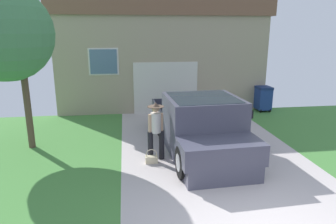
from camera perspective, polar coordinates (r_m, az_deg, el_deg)
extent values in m
cube|color=#BBB1AE|center=(9.61, 7.16, -6.75)|extent=(5.20, 9.00, 0.06)
cube|color=#464758|center=(9.59, 5.22, -5.21)|extent=(2.10, 5.36, 0.42)
cube|color=#464758|center=(8.77, 6.45, -1.35)|extent=(2.10, 2.06, 1.27)
cube|color=#1E2833|center=(8.67, 6.52, 1.05)|extent=(1.86, 1.89, 0.53)
cube|color=#464758|center=(7.54, 9.72, -7.20)|extent=(2.06, 1.13, 0.53)
cube|color=black|center=(10.90, 3.11, -1.36)|extent=(2.12, 2.37, 0.06)
cube|color=#464758|center=(11.10, 8.03, 0.18)|extent=(0.17, 2.27, 0.57)
cube|color=#464758|center=(10.64, -1.99, -0.32)|extent=(0.17, 2.27, 0.57)
cube|color=#464758|center=(11.87, 1.86, 1.29)|extent=(2.02, 0.15, 0.57)
cube|color=black|center=(8.47, 15.05, -0.39)|extent=(0.11, 0.18, 0.20)
cylinder|color=black|center=(8.11, 15.12, -8.08)|extent=(0.30, 0.81, 0.80)
cylinder|color=#9E9EA3|center=(8.11, 15.12, -8.08)|extent=(0.30, 0.45, 0.44)
cylinder|color=black|center=(7.55, 2.86, -9.33)|extent=(0.30, 0.81, 0.80)
cylinder|color=#9E9EA3|center=(7.55, 2.86, -9.33)|extent=(0.30, 0.45, 0.44)
cylinder|color=black|center=(10.94, 7.85, -1.69)|extent=(0.30, 0.81, 0.80)
cylinder|color=#9E9EA3|center=(10.94, 7.85, -1.69)|extent=(0.30, 0.45, 0.44)
cylinder|color=black|center=(10.53, -1.25, -2.22)|extent=(0.30, 0.81, 0.80)
cylinder|color=#9E9EA3|center=(10.53, -1.25, -2.22)|extent=(0.30, 0.45, 0.44)
cylinder|color=black|center=(8.51, -3.28, -6.36)|extent=(0.15, 0.15, 0.83)
cylinder|color=black|center=(8.60, -1.21, -6.11)|extent=(0.15, 0.15, 0.83)
cylinder|color=silver|center=(8.34, -2.29, -1.99)|extent=(0.28, 0.28, 0.55)
cylinder|color=tan|center=(8.30, -3.39, -2.30)|extent=(0.09, 0.09, 0.56)
cylinder|color=tan|center=(8.39, -1.19, -2.07)|extent=(0.09, 0.09, 0.56)
sphere|color=tan|center=(8.23, -2.32, 0.70)|extent=(0.21, 0.21, 0.21)
cylinder|color=brown|center=(8.22, -2.32, 1.02)|extent=(0.45, 0.45, 0.01)
cone|color=brown|center=(8.20, -2.32, 1.41)|extent=(0.22, 0.22, 0.12)
cube|color=beige|center=(8.46, -3.09, -8.82)|extent=(0.33, 0.18, 0.19)
torus|color=beige|center=(8.40, -3.10, -7.91)|extent=(0.30, 0.02, 0.30)
cube|color=tan|center=(15.99, -1.89, 9.71)|extent=(9.20, 5.66, 4.12)
cube|color=brown|center=(15.96, -1.97, 18.72)|extent=(9.56, 5.89, 0.90)
cube|color=silver|center=(13.30, -0.44, 4.53)|extent=(2.77, 0.06, 2.21)
cube|color=slate|center=(13.06, -11.91, 9.15)|extent=(1.10, 0.05, 1.00)
cube|color=silver|center=(13.07, -11.91, 9.16)|extent=(1.23, 0.02, 1.12)
cylinder|color=brown|center=(10.14, -24.55, -0.22)|extent=(0.20, 0.20, 2.17)
sphere|color=#47844F|center=(9.71, -27.12, 12.02)|extent=(2.16, 2.16, 2.16)
sphere|color=#47844F|center=(9.80, -28.16, 12.77)|extent=(2.66, 2.66, 2.66)
cube|color=navy|center=(14.36, 17.28, 2.35)|extent=(0.58, 0.68, 0.91)
cube|color=navy|center=(14.26, 17.44, 4.34)|extent=(0.60, 0.71, 0.10)
cylinder|color=black|center=(14.13, 16.80, 0.29)|extent=(0.05, 0.18, 0.18)
cylinder|color=black|center=(14.32, 18.40, 0.35)|extent=(0.05, 0.18, 0.18)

